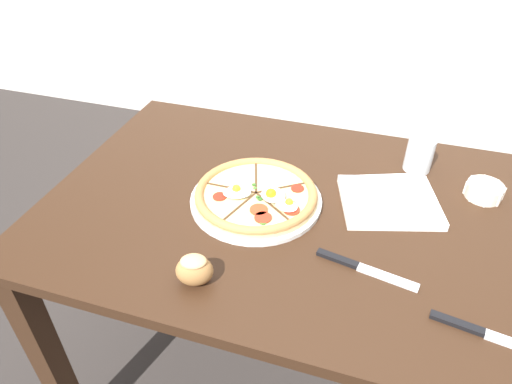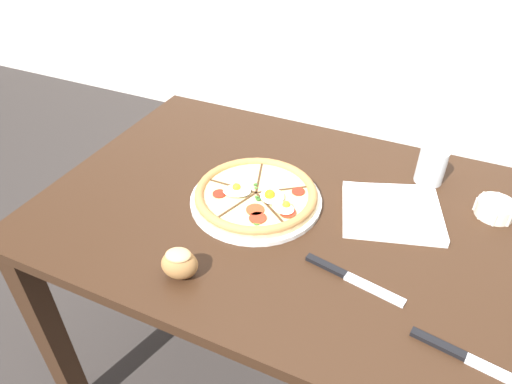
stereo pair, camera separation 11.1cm
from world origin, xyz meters
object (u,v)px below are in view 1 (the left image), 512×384
(pizza, at_px, (256,196))
(ramekin_bowl, at_px, (484,190))
(bread_piece_near, at_px, (194,270))
(water_glass, at_px, (419,156))
(napkin_folded, at_px, (390,199))
(knife_main, at_px, (365,269))
(knife_spare, at_px, (494,337))
(dining_table, at_px, (286,237))

(pizza, bearing_deg, ramekin_bowl, 19.71)
(ramekin_bowl, xyz_separation_m, bread_piece_near, (-0.58, -0.48, 0.02))
(water_glass, bearing_deg, napkin_folded, -107.78)
(knife_main, relative_size, knife_spare, 0.95)
(bread_piece_near, xyz_separation_m, knife_spare, (0.56, 0.04, -0.03))
(knife_main, bearing_deg, dining_table, 151.99)
(napkin_folded, distance_m, bread_piece_near, 0.51)
(ramekin_bowl, distance_m, bread_piece_near, 0.75)
(dining_table, relative_size, knife_main, 5.50)
(dining_table, relative_size, napkin_folded, 4.34)
(pizza, xyz_separation_m, ramekin_bowl, (0.54, 0.19, 0.00))
(water_glass, bearing_deg, bread_piece_near, -126.45)
(knife_main, bearing_deg, knife_spare, -10.95)
(dining_table, xyz_separation_m, knife_spare, (0.45, -0.26, 0.12))
(napkin_folded, xyz_separation_m, knife_main, (-0.03, -0.24, -0.01))
(ramekin_bowl, bearing_deg, pizza, -160.29)
(ramekin_bowl, bearing_deg, dining_table, -159.16)
(ramekin_bowl, distance_m, water_glass, 0.18)
(pizza, bearing_deg, napkin_folded, 15.58)
(dining_table, height_order, water_glass, water_glass)
(napkin_folded, xyz_separation_m, water_glass, (0.06, 0.18, 0.03))
(ramekin_bowl, xyz_separation_m, knife_spare, (-0.01, -0.44, -0.02))
(dining_table, distance_m, bread_piece_near, 0.36)
(dining_table, height_order, knife_main, knife_main)
(napkin_folded, height_order, bread_piece_near, bread_piece_near)
(ramekin_bowl, xyz_separation_m, knife_main, (-0.25, -0.34, -0.02))
(pizza, height_order, knife_main, pizza)
(pizza, height_order, bread_piece_near, bread_piece_near)
(ramekin_bowl, bearing_deg, bread_piece_near, -140.28)
(ramekin_bowl, relative_size, bread_piece_near, 1.08)
(knife_main, xyz_separation_m, water_glass, (0.09, 0.42, 0.04))
(knife_spare, bearing_deg, water_glass, 115.36)
(pizza, relative_size, bread_piece_near, 3.69)
(napkin_folded, bearing_deg, dining_table, -163.46)
(ramekin_bowl, distance_m, knife_main, 0.43)
(bread_piece_near, distance_m, water_glass, 0.69)
(napkin_folded, distance_m, knife_main, 0.24)
(knife_main, distance_m, knife_spare, 0.26)
(dining_table, relative_size, bread_piece_near, 13.52)
(pizza, xyz_separation_m, napkin_folded, (0.31, 0.09, -0.00))
(dining_table, bearing_deg, water_glass, 40.66)
(ramekin_bowl, height_order, napkin_folded, ramekin_bowl)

